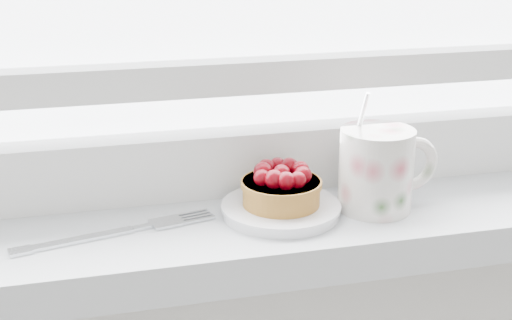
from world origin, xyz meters
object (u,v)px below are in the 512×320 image
object	(u,v)px
saucer	(281,209)
floral_mug	(379,168)
fork	(115,232)
raspberry_tart	(281,186)

from	to	relation	value
saucer	floral_mug	distance (m)	0.11
saucer	fork	size ratio (longest dim) A/B	0.62
saucer	fork	distance (m)	0.17
saucer	floral_mug	world-z (taller)	floral_mug
raspberry_tart	saucer	bearing A→B (deg)	-119.50
saucer	raspberry_tart	xyz separation A→B (m)	(0.00, 0.00, 0.03)
saucer	raspberry_tart	distance (m)	0.03
floral_mug	fork	distance (m)	0.28
raspberry_tart	floral_mug	size ratio (longest dim) A/B	0.67
floral_mug	raspberry_tart	bearing A→B (deg)	175.53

